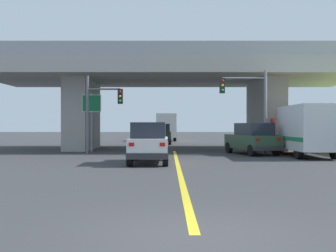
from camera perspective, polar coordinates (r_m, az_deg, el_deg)
ground at (r=32.55m, az=0.67°, el=-3.20°), size 160.00×160.00×0.00m
overpass_bridge at (r=32.66m, az=0.67°, el=5.91°), size 28.70×10.85×7.44m
lane_divider_stripe at (r=18.61m, az=1.29°, el=-5.69°), size 0.20×22.89×0.01m
suv_lead at (r=20.40m, az=-2.77°, el=-2.34°), size 1.89×4.32×2.02m
suv_crossing at (r=27.14m, az=11.41°, el=-1.73°), size 3.01×4.85×2.02m
box_truck at (r=26.29m, az=18.19°, el=-0.49°), size 2.33×7.20×3.04m
sedan_oncoming at (r=40.95m, az=-1.04°, el=-1.10°), size 1.89×4.41×2.02m
traffic_signal_nearside at (r=26.63m, az=11.05°, el=3.55°), size 2.99×0.36×5.37m
traffic_signal_farside at (r=27.22m, az=-9.54°, el=2.70°), size 2.38×0.36×5.09m
highway_sign at (r=29.76m, az=-10.63°, el=2.29°), size 1.34×0.17×4.20m
semi_truck_distant at (r=49.75m, az=-0.36°, el=-0.12°), size 2.33×6.64×3.22m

